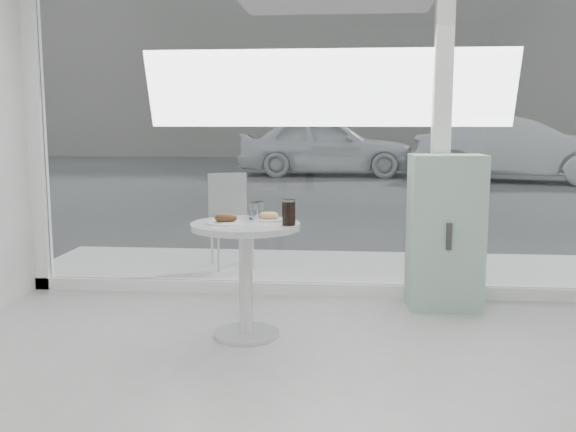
# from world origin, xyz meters

# --- Properties ---
(storefront) EXTENTS (5.00, 0.14, 3.00)m
(storefront) POSITION_xyz_m (0.07, 3.00, 1.71)
(storefront) COLOR white
(storefront) RESTS_ON ground
(main_table) EXTENTS (0.72, 0.72, 0.77)m
(main_table) POSITION_xyz_m (-0.50, 1.90, 0.55)
(main_table) COLOR silver
(main_table) RESTS_ON ground
(patio_deck) EXTENTS (5.60, 1.60, 0.05)m
(patio_deck) POSITION_xyz_m (0.00, 3.80, 0.03)
(patio_deck) COLOR silver
(patio_deck) RESTS_ON ground
(street) EXTENTS (40.00, 24.00, 0.00)m
(street) POSITION_xyz_m (0.00, 16.00, -0.00)
(street) COLOR #353535
(street) RESTS_ON ground
(far_building) EXTENTS (40.00, 2.00, 8.00)m
(far_building) POSITION_xyz_m (0.00, 25.00, 4.00)
(far_building) COLOR gray
(far_building) RESTS_ON ground
(mint_cabinet) EXTENTS (0.57, 0.40, 1.18)m
(mint_cabinet) POSITION_xyz_m (0.92, 2.72, 0.59)
(mint_cabinet) COLOR #86AB95
(mint_cabinet) RESTS_ON ground
(patio_chair) EXTENTS (0.50, 0.50, 0.89)m
(patio_chair) POSITION_xyz_m (-0.96, 3.83, 0.56)
(patio_chair) COLOR silver
(patio_chair) RESTS_ON patio_deck
(car_white) EXTENTS (4.69, 1.90, 1.60)m
(car_white) POSITION_xyz_m (-0.40, 15.21, 0.80)
(car_white) COLOR white
(car_white) RESTS_ON street
(car_silver) EXTENTS (5.06, 3.05, 1.57)m
(car_silver) POSITION_xyz_m (4.30, 13.79, 0.79)
(car_silver) COLOR #AEB1B6
(car_silver) RESTS_ON street
(plate_fritter) EXTENTS (0.25, 0.25, 0.07)m
(plate_fritter) POSITION_xyz_m (-0.62, 1.86, 0.80)
(plate_fritter) COLOR white
(plate_fritter) RESTS_ON main_table
(plate_donut) EXTENTS (0.22, 0.22, 0.05)m
(plate_donut) POSITION_xyz_m (-0.36, 2.03, 0.79)
(plate_donut) COLOR white
(plate_donut) RESTS_ON main_table
(water_tumbler_a) EXTENTS (0.07, 0.07, 0.11)m
(water_tumbler_a) POSITION_xyz_m (-0.47, 2.08, 0.82)
(water_tumbler_a) COLOR white
(water_tumbler_a) RESTS_ON main_table
(water_tumbler_b) EXTENTS (0.07, 0.07, 0.11)m
(water_tumbler_b) POSITION_xyz_m (-0.44, 2.15, 0.82)
(water_tumbler_b) COLOR white
(water_tumbler_b) RESTS_ON main_table
(cola_glass) EXTENTS (0.09, 0.09, 0.17)m
(cola_glass) POSITION_xyz_m (-0.21, 1.84, 0.85)
(cola_glass) COLOR white
(cola_glass) RESTS_ON main_table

